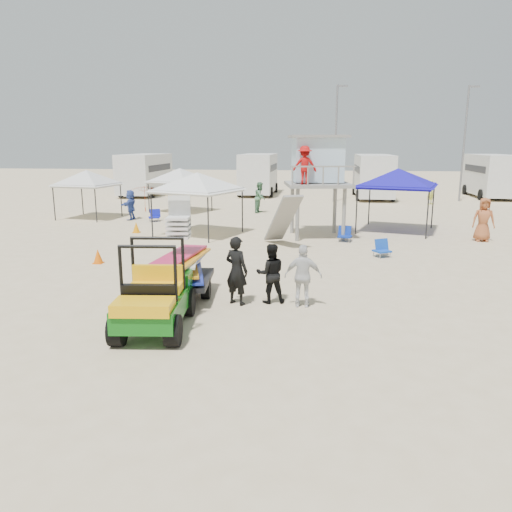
# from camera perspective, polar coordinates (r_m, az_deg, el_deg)

# --- Properties ---
(ground) EXTENTS (140.00, 140.00, 0.00)m
(ground) POSITION_cam_1_polar(r_m,az_deg,el_deg) (10.18, -5.06, -10.80)
(ground) COLOR beige
(ground) RESTS_ON ground
(utility_cart) EXTENTS (1.55, 2.72, 1.98)m
(utility_cart) POSITION_cam_1_polar(r_m,az_deg,el_deg) (11.19, -11.72, -3.81)
(utility_cart) COLOR #0E5B12
(utility_cart) RESTS_ON ground
(surf_trailer) EXTENTS (1.64, 2.73, 2.42)m
(surf_trailer) POSITION_cam_1_polar(r_m,az_deg,el_deg) (13.32, -8.47, -0.74)
(surf_trailer) COLOR black
(surf_trailer) RESTS_ON ground
(man_left) EXTENTS (0.77, 0.67, 1.78)m
(man_left) POSITION_cam_1_polar(r_m,az_deg,el_deg) (12.73, -2.24, -1.69)
(man_left) COLOR black
(man_left) RESTS_ON ground
(man_mid) EXTENTS (0.88, 0.76, 1.56)m
(man_mid) POSITION_cam_1_polar(r_m,az_deg,el_deg) (12.89, 1.68, -2.00)
(man_mid) COLOR black
(man_mid) RESTS_ON ground
(man_right) EXTENTS (0.95, 0.41, 1.61)m
(man_right) POSITION_cam_1_polar(r_m,az_deg,el_deg) (12.59, 5.42, -2.30)
(man_right) COLOR silver
(man_right) RESTS_ON ground
(lifeguard_tower) EXTENTS (3.12, 3.12, 4.32)m
(lifeguard_tower) POSITION_cam_1_polar(r_m,az_deg,el_deg) (22.20, 6.92, 10.46)
(lifeguard_tower) COLOR gray
(lifeguard_tower) RESTS_ON ground
(canopy_blue) EXTENTS (3.99, 3.99, 3.34)m
(canopy_blue) POSITION_cam_1_polar(r_m,az_deg,el_deg) (24.34, 15.94, 9.26)
(canopy_blue) COLOR black
(canopy_blue) RESTS_ON ground
(canopy_white_a) EXTENTS (3.97, 3.97, 3.21)m
(canopy_white_a) POSITION_cam_1_polar(r_m,az_deg,el_deg) (22.64, -6.72, 9.10)
(canopy_white_a) COLOR black
(canopy_white_a) RESTS_ON ground
(canopy_white_b) EXTENTS (3.07, 3.07, 3.05)m
(canopy_white_b) POSITION_cam_1_polar(r_m,az_deg,el_deg) (29.20, -18.81, 8.99)
(canopy_white_b) COLOR black
(canopy_white_b) RESTS_ON ground
(canopy_white_c) EXTENTS (3.73, 3.73, 3.02)m
(canopy_white_c) POSITION_cam_1_polar(r_m,az_deg,el_deg) (30.72, -8.71, 9.62)
(canopy_white_c) COLOR black
(canopy_white_c) RESTS_ON ground
(umbrella_a) EXTENTS (1.82, 1.86, 1.60)m
(umbrella_a) POSITION_cam_1_polar(r_m,az_deg,el_deg) (31.24, -12.61, 6.42)
(umbrella_a) COLOR #B73713
(umbrella_a) RESTS_ON ground
(umbrella_b) EXTENTS (2.48, 2.48, 1.60)m
(umbrella_b) POSITION_cam_1_polar(r_m,az_deg,el_deg) (28.20, -9.82, 5.89)
(umbrella_b) COLOR orange
(umbrella_b) RESTS_ON ground
(cone_near) EXTENTS (0.34, 0.34, 0.50)m
(cone_near) POSITION_cam_1_polar(r_m,az_deg,el_deg) (18.10, -17.61, -0.03)
(cone_near) COLOR #E95D07
(cone_near) RESTS_ON ground
(cone_far) EXTENTS (0.34, 0.34, 0.50)m
(cone_far) POSITION_cam_1_polar(r_m,az_deg,el_deg) (23.92, -13.53, 3.20)
(cone_far) COLOR orange
(cone_far) RESTS_ON ground
(beach_chair_a) EXTENTS (0.70, 0.78, 0.64)m
(beach_chair_a) POSITION_cam_1_polar(r_m,az_deg,el_deg) (27.30, -11.51, 4.57)
(beach_chair_a) COLOR #0F16A6
(beach_chair_a) RESTS_ON ground
(beach_chair_b) EXTENTS (0.72, 0.80, 0.64)m
(beach_chair_b) POSITION_cam_1_polar(r_m,az_deg,el_deg) (18.89, 14.17, 0.89)
(beach_chair_b) COLOR #1042B4
(beach_chair_b) RESTS_ON ground
(beach_chair_c) EXTENTS (0.64, 0.69, 0.64)m
(beach_chair_c) POSITION_cam_1_polar(r_m,az_deg,el_deg) (21.54, 10.11, 2.51)
(beach_chair_c) COLOR navy
(beach_chair_c) RESTS_ON ground
(rv_far_left) EXTENTS (2.64, 6.80, 3.25)m
(rv_far_left) POSITION_cam_1_polar(r_m,az_deg,el_deg) (41.62, -12.56, 9.30)
(rv_far_left) COLOR silver
(rv_far_left) RESTS_ON ground
(rv_mid_left) EXTENTS (2.65, 6.50, 3.25)m
(rv_mid_left) POSITION_cam_1_polar(r_m,az_deg,el_deg) (40.98, 0.27, 9.55)
(rv_mid_left) COLOR silver
(rv_mid_left) RESTS_ON ground
(rv_mid_right) EXTENTS (2.64, 7.00, 3.25)m
(rv_mid_right) POSITION_cam_1_polar(r_m,az_deg,el_deg) (39.36, 13.27, 9.09)
(rv_mid_right) COLOR silver
(rv_mid_right) RESTS_ON ground
(rv_far_right) EXTENTS (2.64, 6.60, 3.25)m
(rv_far_right) POSITION_cam_1_polar(r_m,az_deg,el_deg) (42.67, 25.31, 8.48)
(rv_far_right) COLOR silver
(rv_far_right) RESTS_ON ground
(light_pole_left) EXTENTS (0.14, 0.14, 8.00)m
(light_pole_left) POSITION_cam_1_polar(r_m,az_deg,el_deg) (36.12, 9.08, 12.46)
(light_pole_left) COLOR slate
(light_pole_left) RESTS_ON ground
(light_pole_right) EXTENTS (0.14, 0.14, 8.00)m
(light_pole_right) POSITION_cam_1_polar(r_m,az_deg,el_deg) (38.90, 22.67, 11.67)
(light_pole_right) COLOR slate
(light_pole_right) RESTS_ON ground
(distant_beachgoers) EXTENTS (18.31, 14.06, 1.85)m
(distant_beachgoers) POSITION_cam_1_polar(r_m,az_deg,el_deg) (27.26, 3.70, 5.99)
(distant_beachgoers) COLOR #CDD54F
(distant_beachgoers) RESTS_ON ground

